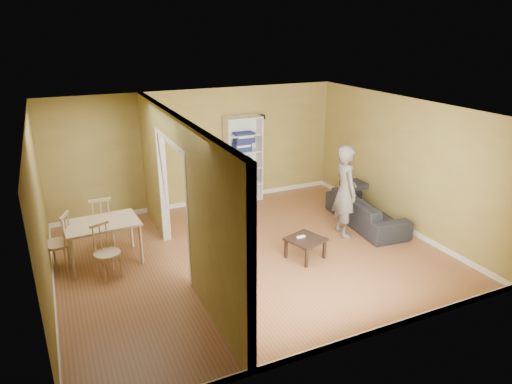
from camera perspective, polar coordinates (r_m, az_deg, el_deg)
room_shell at (r=7.71m, az=-0.73°, el=0.72°), size 6.50×6.50×6.50m
partition at (r=7.34m, az=-9.33°, el=-0.59°), size 0.22×5.50×2.60m
wall_speaker at (r=10.53m, az=0.80°, el=9.37°), size 0.10×0.10×0.10m
sofa at (r=9.56m, az=13.64°, el=-1.77°), size 2.12×1.07×0.78m
person at (r=8.78m, az=11.15°, el=1.07°), size 0.85×0.72×2.11m
bookshelf at (r=10.45m, az=-1.70°, el=4.13°), size 0.83×0.36×1.97m
paper_box_navy_a at (r=10.55m, az=-1.50°, el=1.68°), size 0.44×0.29×0.22m
paper_box_teal at (r=10.41m, az=-1.85°, el=3.66°), size 0.44×0.29×0.23m
paper_box_navy_b at (r=10.32m, az=-1.77°, el=5.66°), size 0.39×0.25×0.20m
paper_box_navy_c at (r=10.28m, az=-1.52°, el=6.99°), size 0.44×0.29×0.23m
coffee_table at (r=8.03m, az=6.20°, el=-6.14°), size 0.57×0.57×0.38m
game_controller at (r=8.02m, az=5.64°, el=-5.59°), size 0.15×0.04×0.03m
dining_table at (r=8.14m, az=-18.73°, el=-4.11°), size 1.20×0.80×0.75m
chair_left at (r=8.25m, az=-23.58°, el=-5.74°), size 0.60×0.60×1.00m
chair_near at (r=7.73m, az=-18.16°, el=-7.12°), size 0.54×0.54×0.91m
chair_far at (r=8.71m, az=-18.73°, el=-3.57°), size 0.49×0.49×1.04m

